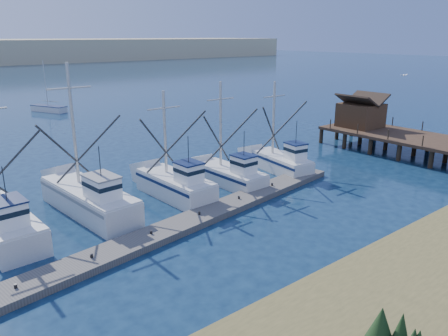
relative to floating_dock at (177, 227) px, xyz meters
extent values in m
plane|color=#0C1F38|center=(7.14, -5.69, -0.22)|extent=(500.00, 500.00, 0.00)
cube|color=#58534F|center=(0.00, 0.00, 0.00)|extent=(32.35, 6.64, 0.43)
cylinder|color=black|center=(28.64, -0.69, 0.63)|extent=(0.44, 0.44, 1.70)
cube|color=black|center=(28.64, -0.69, 1.63)|extent=(7.00, 20.00, 0.30)
cube|color=#4C331E|center=(28.64, 6.31, 3.08)|extent=(4.00, 4.00, 2.60)
cube|color=silver|center=(-8.76, 5.60, 0.57)|extent=(3.09, 8.57, 1.57)
cube|color=white|center=(-8.76, 3.44, 2.10)|extent=(1.67, 2.13, 1.50)
cube|color=silver|center=(-3.16, 6.09, 0.66)|extent=(3.51, 9.63, 1.75)
cube|color=white|center=(-3.16, 3.68, 2.29)|extent=(1.76, 2.43, 1.50)
cylinder|color=#B7B2A8|center=(-3.16, 7.70, 5.73)|extent=(0.22, 0.22, 8.39)
cube|color=silver|center=(3.16, 4.97, 0.59)|extent=(2.83, 7.27, 1.60)
cube|color=white|center=(3.16, 3.13, 2.14)|extent=(1.55, 1.81, 1.50)
cylinder|color=#B7B2A8|center=(3.16, 6.20, 4.55)|extent=(0.22, 0.22, 6.34)
cube|color=silver|center=(8.34, 4.79, 0.41)|extent=(2.65, 6.89, 1.26)
cube|color=white|center=(8.34, 3.04, 1.80)|extent=(1.47, 1.70, 1.50)
cylinder|color=#B7B2A8|center=(8.34, 5.96, 4.57)|extent=(0.22, 0.22, 7.05)
cube|color=silver|center=(14.24, 4.61, 0.46)|extent=(3.25, 6.73, 1.36)
cube|color=white|center=(14.24, 2.96, 1.89)|extent=(1.57, 1.75, 1.50)
cylinder|color=#B7B2A8|center=(14.24, 5.71, 4.45)|extent=(0.22, 0.22, 6.61)
cube|color=silver|center=(8.59, 50.76, 0.23)|extent=(4.24, 6.54, 0.90)
cylinder|color=#B7B2A8|center=(8.59, 51.06, 4.28)|extent=(0.12, 0.12, 7.20)
sphere|color=white|center=(25.09, -0.22, 8.08)|extent=(0.21, 0.21, 0.21)
cube|color=white|center=(24.78, -0.22, 8.10)|extent=(0.51, 0.12, 0.14)
cube|color=white|center=(25.40, -0.22, 8.10)|extent=(0.51, 0.12, 0.14)
camera|label=1|loc=(-13.62, -21.55, 11.61)|focal=35.00mm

